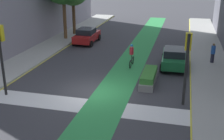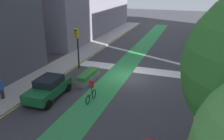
# 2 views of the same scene
# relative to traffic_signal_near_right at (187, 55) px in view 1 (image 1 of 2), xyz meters

# --- Properties ---
(ground_plane) EXTENTS (120.00, 120.00, 0.00)m
(ground_plane) POSITION_rel_traffic_signal_near_right_xyz_m (-5.52, 0.33, -2.92)
(ground_plane) COLOR #38383D
(bike_lane_paint) EXTENTS (2.40, 60.00, 0.01)m
(bike_lane_paint) POSITION_rel_traffic_signal_near_right_xyz_m (-4.34, 0.33, -2.92)
(bike_lane_paint) COLOR #2D8C47
(bike_lane_paint) RESTS_ON ground_plane
(crosswalk_band) EXTENTS (12.00, 1.80, 0.01)m
(crosswalk_band) POSITION_rel_traffic_signal_near_right_xyz_m (-5.52, -1.67, -2.92)
(crosswalk_band) COLOR silver
(crosswalk_band) RESTS_ON ground_plane
(curb_stripe_left) EXTENTS (0.16, 60.00, 0.01)m
(curb_stripe_left) POSITION_rel_traffic_signal_near_right_xyz_m (-11.52, 0.33, -2.91)
(curb_stripe_left) COLOR yellow
(curb_stripe_left) RESTS_ON ground_plane
(sidewalk_right) EXTENTS (3.00, 60.00, 0.15)m
(sidewalk_right) POSITION_rel_traffic_signal_near_right_xyz_m (1.98, 0.33, -2.84)
(sidewalk_right) COLOR #9E9E99
(sidewalk_right) RESTS_ON ground_plane
(curb_stripe_right) EXTENTS (0.16, 60.00, 0.01)m
(curb_stripe_right) POSITION_rel_traffic_signal_near_right_xyz_m (0.48, 0.33, -2.91)
(curb_stripe_right) COLOR yellow
(curb_stripe_right) RESTS_ON ground_plane
(traffic_signal_near_right) EXTENTS (0.35, 0.52, 4.16)m
(traffic_signal_near_right) POSITION_rel_traffic_signal_near_right_xyz_m (0.00, 0.00, 0.00)
(traffic_signal_near_right) COLOR black
(traffic_signal_near_right) RESTS_ON ground_plane
(traffic_signal_near_left) EXTENTS (0.35, 0.52, 4.33)m
(traffic_signal_near_left) POSITION_rel_traffic_signal_near_right_xyz_m (-10.72, -1.28, 0.11)
(traffic_signal_near_left) COLOR black
(traffic_signal_near_left) RESTS_ON ground_plane
(car_red_left_far) EXTENTS (2.04, 4.21, 1.57)m
(car_red_left_far) POSITION_rel_traffic_signal_near_right_xyz_m (-10.04, 12.24, -2.12)
(car_red_left_far) COLOR #A51919
(car_red_left_far) RESTS_ON ground_plane
(car_green_right_far) EXTENTS (2.13, 4.26, 1.57)m
(car_green_right_far) POSITION_rel_traffic_signal_near_right_xyz_m (-0.85, 6.47, -2.12)
(car_green_right_far) COLOR #196033
(car_green_right_far) RESTS_ON ground_plane
(cyclist_in_lane) EXTENTS (0.32, 1.73, 1.86)m
(cyclist_in_lane) POSITION_rel_traffic_signal_near_right_xyz_m (-4.13, 5.82, -1.95)
(cyclist_in_lane) COLOR black
(cyclist_in_lane) RESTS_ON ground_plane
(pedestrian_sidewalk_right_a) EXTENTS (0.34, 0.34, 1.60)m
(pedestrian_sidewalk_right_a) POSITION_rel_traffic_signal_near_right_xyz_m (2.15, 8.04, -1.96)
(pedestrian_sidewalk_right_a) COLOR #262638
(pedestrian_sidewalk_right_a) RESTS_ON sidewalk_right
(median_planter) EXTENTS (0.94, 3.25, 0.85)m
(median_planter) POSITION_rel_traffic_signal_near_right_xyz_m (-2.34, 2.62, -2.52)
(median_planter) COLOR slate
(median_planter) RESTS_ON ground_plane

